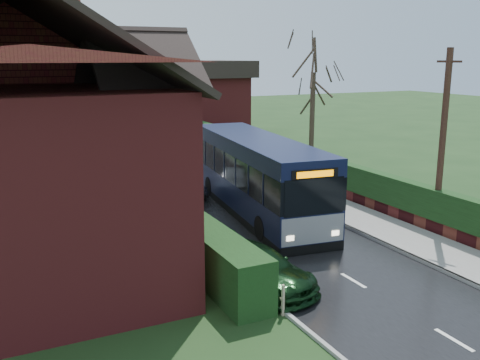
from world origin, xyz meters
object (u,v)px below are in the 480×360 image
bus (257,176)px  car_silver (176,183)px  bus_stop_sign (303,170)px  telegraph_pole (442,143)px  brick_house (24,132)px  car_green (257,268)px

bus → car_silver: (-2.30, 4.43, -1.00)m
bus → car_silver: 5.09m
bus → bus_stop_sign: size_ratio=4.31×
bus → telegraph_pole: 7.81m
bus_stop_sign → car_silver: bearing=154.0°
brick_house → car_silver: (7.23, 5.65, -3.70)m
car_silver → car_green: (-1.40, -11.45, -0.06)m
car_silver → bus: bearing=-76.9°
car_silver → bus_stop_sign: (4.70, -4.42, 1.06)m
brick_house → car_silver: bearing=38.0°
car_green → telegraph_pole: 9.31m
car_green → bus_stop_sign: (6.10, 7.03, 1.12)m
bus → car_green: bearing=-110.9°
car_silver → car_green: bearing=-111.2°
car_green → bus_stop_sign: bus_stop_sign is taller
bus → car_green: 8.01m
car_silver → brick_house: bearing=-156.2°
bus → telegraph_pole: bearing=-41.7°
brick_house → bus: bearing=7.3°
brick_house → bus: 9.98m
telegraph_pole → bus: bearing=111.2°
bus → car_silver: bus is taller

